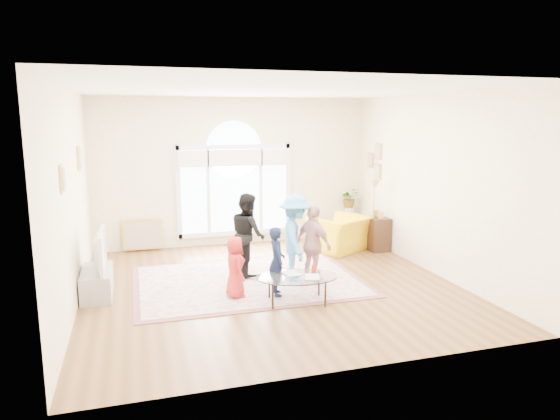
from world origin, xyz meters
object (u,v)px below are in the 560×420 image
object	(u,v)px
coffee_table	(297,277)
armchair	(340,234)
area_rug	(248,281)
tv_console	(97,283)
television	(95,251)

from	to	relation	value
coffee_table	armchair	distance (m)	3.21
area_rug	tv_console	world-z (taller)	tv_console
coffee_table	armchair	size ratio (longest dim) A/B	1.19
television	coffee_table	size ratio (longest dim) A/B	0.80
area_rug	television	distance (m)	2.53
television	armchair	bearing A→B (deg)	17.01
area_rug	television	size ratio (longest dim) A/B	3.37
tv_console	armchair	size ratio (longest dim) A/B	0.89
area_rug	television	bearing A→B (deg)	-179.60
coffee_table	armchair	xyz separation A→B (m)	(1.83, 2.64, -0.04)
coffee_table	tv_console	bearing A→B (deg)	166.46
armchair	area_rug	bearing A→B (deg)	2.81
area_rug	coffee_table	xyz separation A→B (m)	(0.48, -1.21, 0.39)
television	tv_console	bearing A→B (deg)	180.00
television	armchair	xyz separation A→B (m)	(4.73, 1.45, -0.36)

